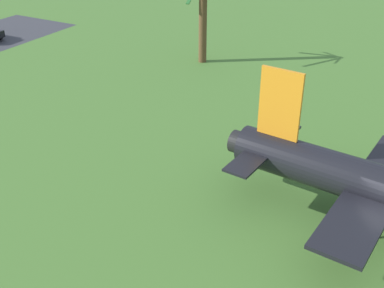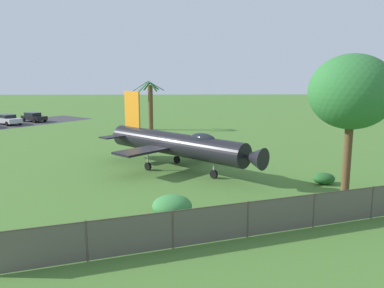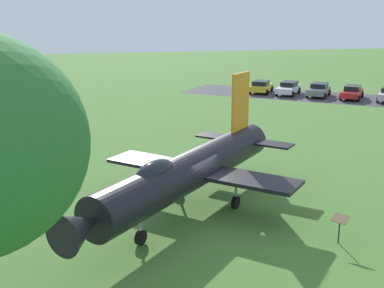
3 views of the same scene
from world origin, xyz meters
TOP-DOWN VIEW (x-y plane):
  - ground_plane at (0.00, 0.00)m, footprint 200.00×200.00m
  - parking_strip at (-27.00, 22.27)m, footprint 27.22×31.63m
  - display_jet at (0.26, -0.25)m, footprint 12.24×11.92m
  - info_plaque at (4.38, 4.78)m, footprint 0.72×0.67m
  - parked_car_red at (-26.16, 23.51)m, footprint 4.68×4.24m
  - parked_car_gray at (-28.30, 20.75)m, footprint 4.56×4.13m
  - parked_car_white at (-30.37, 18.13)m, footprint 4.73×4.24m
  - parked_car_yellow at (-32.16, 15.56)m, footprint 4.50×3.89m

SIDE VIEW (x-z plane):
  - ground_plane at x=0.00m, z-range 0.00..0.00m
  - parking_strip at x=-27.00m, z-range 0.00..0.00m
  - parked_car_red at x=-26.16m, z-range 0.04..1.42m
  - parked_car_yellow at x=-32.16m, z-range 0.04..1.45m
  - parked_car_white at x=-30.37m, z-range 0.03..1.45m
  - parked_car_gray at x=-28.30m, z-range 0.04..1.47m
  - info_plaque at x=4.38m, z-range 0.28..1.43m
  - display_jet at x=0.26m, z-range -0.87..4.86m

